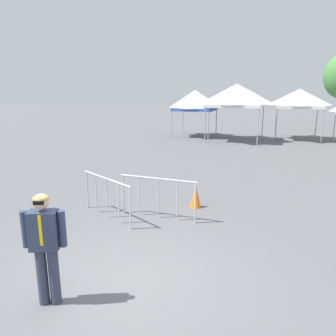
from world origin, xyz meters
name	(u,v)px	position (x,y,z in m)	size (l,w,h in m)	color
ground_plane	(130,281)	(0.00, 0.00, 0.00)	(140.00, 140.00, 0.00)	#5B5B5E
canopy_tent_center	(195,100)	(-4.06, 17.98, 2.55)	(2.77, 2.77, 3.27)	#9E9EA3
canopy_tent_behind_right	(237,95)	(-1.02, 17.01, 2.93)	(3.39, 3.39, 3.67)	#9E9EA3
canopy_tent_far_right	(299,99)	(2.80, 18.97, 2.71)	(3.06, 3.06, 3.34)	#9E9EA3
person_foreground	(45,242)	(-0.88, -0.97, 1.03)	(0.61, 0.38, 1.78)	#33384C
crowd_barrier_near_person	(107,190)	(-1.87, 2.37, 0.75)	(1.91, 0.97, 1.08)	#B7BABF
crowd_barrier_mid_lot	(158,190)	(-0.64, 2.82, 0.75)	(2.10, 0.05, 1.08)	#B7BABF
traffic_cone_lot_center	(196,196)	(0.06, 3.91, 0.32)	(0.32, 0.32, 0.64)	orange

